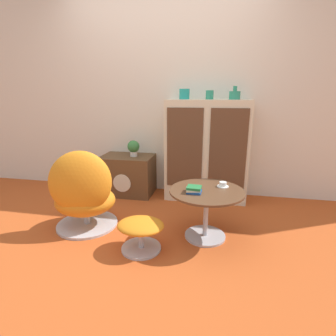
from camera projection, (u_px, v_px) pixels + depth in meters
ground_plane at (133, 242)px, 2.34m from camera, size 12.00×12.00×0.00m
wall_back at (165, 92)px, 3.30m from camera, size 6.40×0.06×2.60m
sideboard at (207, 151)px, 3.18m from camera, size 0.98×0.39×1.21m
tv_console at (128, 175)px, 3.43m from camera, size 0.66×0.46×0.51m
egg_chair at (83, 193)px, 2.49m from camera, size 0.69×0.65×0.80m
ottoman at (141, 229)px, 2.18m from camera, size 0.40×0.34×0.27m
coffee_table at (206, 204)px, 2.34m from camera, size 0.66×0.66×0.46m
vase_leftmost at (184, 94)px, 3.05m from camera, size 0.12×0.12×0.12m
vase_inner_left at (210, 95)px, 3.00m from camera, size 0.09×0.09×0.10m
vase_inner_right at (235, 95)px, 2.95m from camera, size 0.12×0.12×0.15m
potted_plant at (133, 147)px, 3.31m from camera, size 0.15×0.15×0.20m
teacup at (223, 185)px, 2.38m from camera, size 0.11×0.11×0.05m
book_stack at (194, 189)px, 2.24m from camera, size 0.14×0.13×0.05m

